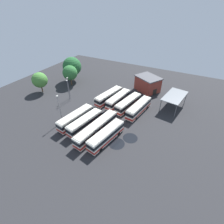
{
  "coord_description": "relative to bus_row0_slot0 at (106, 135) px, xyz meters",
  "views": [
    {
      "loc": [
        -34.38,
        -19.49,
        29.66
      ],
      "look_at": [
        1.22,
        -0.59,
        1.46
      ],
      "focal_mm": 26.7,
      "sensor_mm": 36.0,
      "label": 1
    }
  ],
  "objects": [
    {
      "name": "depot_building",
      "position": [
        30.76,
        -0.34,
        0.99
      ],
      "size": [
        9.9,
        10.66,
        5.49
      ],
      "color": "maroon",
      "rests_on": "ground_plane"
    },
    {
      "name": "bus_row0_slot0",
      "position": [
        0.0,
        0.0,
        0.0
      ],
      "size": [
        11.54,
        4.57,
        3.36
      ],
      "color": "silver",
      "rests_on": "ground_plane"
    },
    {
      "name": "tree_west_edge",
      "position": [
        21.05,
        28.06,
        3.33
      ],
      "size": [
        5.7,
        5.7,
        7.97
      ],
      "color": "brown",
      "rests_on": "ground_plane"
    },
    {
      "name": "puddle_front_lane",
      "position": [
        0.29,
        -2.7,
        -1.78
      ],
      "size": [
        4.0,
        4.0,
        0.01
      ],
      "primitive_type": "cylinder",
      "color": "black",
      "rests_on": "ground_plane"
    },
    {
      "name": "bus_row0_slot1",
      "position": [
        1.08,
        3.49,
        0.0
      ],
      "size": [
        14.79,
        4.52,
        3.36
      ],
      "color": "silver",
      "rests_on": "ground_plane"
    },
    {
      "name": "bus_row1_slot3",
      "position": [
        17.2,
        8.69,
        0.0
      ],
      "size": [
        12.14,
        4.69,
        3.36
      ],
      "color": "silver",
      "rests_on": "ground_plane"
    },
    {
      "name": "bus_row0_slot3",
      "position": [
        2.15,
        10.94,
        0.0
      ],
      "size": [
        11.78,
        4.29,
        3.36
      ],
      "color": "silver",
      "rests_on": "ground_plane"
    },
    {
      "name": "bus_row1_slot0",
      "position": [
        15.16,
        -2.72,
        0.0
      ],
      "size": [
        11.61,
        4.17,
        3.36
      ],
      "color": "silver",
      "rests_on": "ground_plane"
    },
    {
      "name": "bus_row1_slot2",
      "position": [
        16.86,
        5.02,
        -0.0
      ],
      "size": [
        11.38,
        3.92,
        3.36
      ],
      "color": "silver",
      "rests_on": "ground_plane"
    },
    {
      "name": "lamp_post_near_entrance",
      "position": [
        0.73,
        14.85,
        2.91
      ],
      "size": [
        0.56,
        0.28,
        8.56
      ],
      "color": "slate",
      "rests_on": "ground_plane"
    },
    {
      "name": "lamp_post_by_building",
      "position": [
        12.41,
        21.65,
        2.47
      ],
      "size": [
        0.56,
        0.28,
        7.67
      ],
      "color": "slate",
      "rests_on": "ground_plane"
    },
    {
      "name": "bus_row1_slot1",
      "position": [
        16.05,
        1.09,
        -0.0
      ],
      "size": [
        11.49,
        4.62,
        3.36
      ],
      "color": "silver",
      "rests_on": "ground_plane"
    },
    {
      "name": "tree_south_edge",
      "position": [
        25.03,
        30.12,
        4.28
      ],
      "size": [
        7.45,
        7.45,
        9.79
      ],
      "color": "brown",
      "rests_on": "ground_plane"
    },
    {
      "name": "maintenance_shelter",
      "position": [
        23.38,
        -11.33,
        2.28
      ],
      "size": [
        10.82,
        6.85,
        4.28
      ],
      "color": "slate",
      "rests_on": "ground_plane"
    },
    {
      "name": "bus_row0_slot2",
      "position": [
        1.66,
        7.47,
        -0.0
      ],
      "size": [
        11.39,
        4.37,
        3.36
      ],
      "color": "silver",
      "rests_on": "ground_plane"
    },
    {
      "name": "tree_northeast",
      "position": [
        11.26,
        33.93,
        2.96
      ],
      "size": [
        5.51,
        5.51,
        7.5
      ],
      "color": "brown",
      "rests_on": "ground_plane"
    },
    {
      "name": "puddle_centre_drain",
      "position": [
        17.64,
        10.83,
        -1.78
      ],
      "size": [
        1.76,
        1.76,
        0.01
      ],
      "primitive_type": "cylinder",
      "color": "black",
      "rests_on": "ground_plane"
    },
    {
      "name": "ground_plane",
      "position": [
        8.65,
        4.24,
        -1.78
      ],
      "size": [
        94.2,
        94.2,
        0.0
      ],
      "primitive_type": "plane",
      "color": "#28282B"
    },
    {
      "name": "lamp_post_far_corner",
      "position": [
        11.09,
        20.69,
        2.4
      ],
      "size": [
        0.56,
        0.28,
        7.54
      ],
      "color": "slate",
      "rests_on": "ground_plane"
    },
    {
      "name": "puddle_back_corner",
      "position": [
        3.67,
        -4.89,
        -1.78
      ],
      "size": [
        3.78,
        3.78,
        0.01
      ],
      "primitive_type": "cylinder",
      "color": "black",
      "rests_on": "ground_plane"
    },
    {
      "name": "puddle_between_rows",
      "position": [
        9.1,
        5.67,
        -1.78
      ],
      "size": [
        3.41,
        3.41,
        0.01
      ],
      "primitive_type": "cylinder",
      "color": "black",
      "rests_on": "ground_plane"
    }
  ]
}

